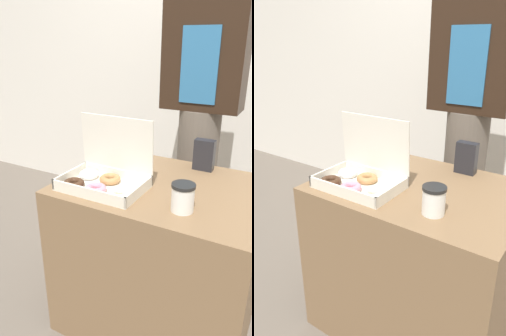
{
  "view_description": "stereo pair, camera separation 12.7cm",
  "coord_description": "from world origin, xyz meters",
  "views": [
    {
      "loc": [
        0.49,
        -1.22,
        1.34
      ],
      "look_at": [
        -0.09,
        -0.18,
        0.87
      ],
      "focal_mm": 35.0,
      "sensor_mm": 36.0,
      "label": 1
    },
    {
      "loc": [
        0.59,
        -1.15,
        1.34
      ],
      "look_at": [
        -0.09,
        -0.18,
        0.87
      ],
      "focal_mm": 35.0,
      "sensor_mm": 36.0,
      "label": 2
    }
  ],
  "objects": [
    {
      "name": "ground_plane",
      "position": [
        0.0,
        0.0,
        0.0
      ],
      "size": [
        14.0,
        14.0,
        0.0
      ],
      "primitive_type": "plane",
      "color": "#665B51"
    },
    {
      "name": "table",
      "position": [
        0.0,
        0.0,
        0.38
      ],
      "size": [
        0.86,
        0.66,
        0.75
      ],
      "color": "brown",
      "rests_on": "ground_plane"
    },
    {
      "name": "donut_box",
      "position": [
        -0.22,
        -0.14,
        0.8
      ],
      "size": [
        0.35,
        0.24,
        0.29
      ],
      "color": "white",
      "rests_on": "table"
    },
    {
      "name": "coffee_cup",
      "position": [
        0.15,
        -0.18,
        0.81
      ],
      "size": [
        0.09,
        0.09,
        0.11
      ],
      "color": "white",
      "rests_on": "table"
    },
    {
      "name": "napkin_holder",
      "position": [
        0.1,
        0.25,
        0.83
      ],
      "size": [
        0.1,
        0.05,
        0.15
      ],
      "color": "#232328",
      "rests_on": "table"
    },
    {
      "name": "person_customer",
      "position": [
        -0.04,
        0.62,
        0.98
      ],
      "size": [
        0.44,
        0.24,
        1.81
      ],
      "color": "#665B51",
      "rests_on": "ground_plane"
    }
  ]
}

